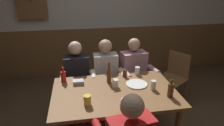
{
  "coord_description": "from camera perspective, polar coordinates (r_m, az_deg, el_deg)",
  "views": [
    {
      "loc": [
        -0.41,
        -2.09,
        2.05
      ],
      "look_at": [
        0.0,
        0.28,
        1.06
      ],
      "focal_mm": 33.02,
      "sensor_mm": 36.0,
      "label": 1
    }
  ],
  "objects": [
    {
      "name": "chair_empty_near_right",
      "position": [
        3.76,
        16.78,
        -3.52
      ],
      "size": [
        0.61,
        0.61,
        0.88
      ],
      "rotation": [
        0.0,
        0.0,
        -4.12
      ],
      "color": "brown",
      "rests_on": "ground_plane"
    },
    {
      "name": "bottle_1",
      "position": [
        2.5,
        15.92,
        -7.2
      ],
      "size": [
        0.07,
        0.07,
        0.22
      ],
      "color": "#593314",
      "rests_on": "dining_table"
    },
    {
      "name": "back_wall_wainscot",
      "position": [
        4.72,
        -4.3,
        3.44
      ],
      "size": [
        6.68,
        0.12,
        1.06
      ],
      "primitive_type": "cube",
      "color": "brown",
      "rests_on": "ground_plane"
    },
    {
      "name": "condiment_caddy",
      "position": [
        2.76,
        -9.32,
        -5.2
      ],
      "size": [
        0.14,
        0.1,
        0.05
      ],
      "primitive_type": "cube",
      "color": "#B2B7BC",
      "rests_on": "dining_table"
    },
    {
      "name": "pint_glass_4",
      "position": [
        2.91,
        3.58,
        -2.83
      ],
      "size": [
        0.06,
        0.06,
        0.11
      ],
      "primitive_type": "cylinder",
      "color": "#4C2D19",
      "rests_on": "dining_table"
    },
    {
      "name": "pint_glass_3",
      "position": [
        2.99,
        7.04,
        -2.13
      ],
      "size": [
        0.07,
        0.07,
        0.11
      ],
      "primitive_type": "cylinder",
      "color": "white",
      "rests_on": "dining_table"
    },
    {
      "name": "pint_glass_1",
      "position": [
        2.19,
        3.29,
        -11.4
      ],
      "size": [
        0.06,
        0.06,
        0.14
      ],
      "primitive_type": "cylinder",
      "color": "white",
      "rests_on": "dining_table"
    },
    {
      "name": "person_2",
      "position": [
        3.34,
        6.34,
        -2.39
      ],
      "size": [
        0.58,
        0.59,
        1.2
      ],
      "rotation": [
        0.0,
        0.0,
        3.31
      ],
      "color": "#B78493",
      "rests_on": "ground_plane"
    },
    {
      "name": "pint_glass_2",
      "position": [
        2.63,
        0.93,
        -5.62
      ],
      "size": [
        0.08,
        0.08,
        0.11
      ],
      "primitive_type": "cylinder",
      "color": "white",
      "rests_on": "dining_table"
    },
    {
      "name": "person_0",
      "position": [
        3.22,
        -9.59,
        -3.69
      ],
      "size": [
        0.53,
        0.54,
        1.2
      ],
      "rotation": [
        0.0,
        0.0,
        3.19
      ],
      "color": "black",
      "rests_on": "ground_plane"
    },
    {
      "name": "bottle_0",
      "position": [
        2.83,
        -13.32,
        -3.56
      ],
      "size": [
        0.07,
        0.07,
        0.21
      ],
      "color": "red",
      "rests_on": "dining_table"
    },
    {
      "name": "bottle_2",
      "position": [
        2.71,
        -0.82,
        -3.25
      ],
      "size": [
        0.06,
        0.06,
        0.29
      ],
      "color": "#593314",
      "rests_on": "dining_table"
    },
    {
      "name": "pint_glass_5",
      "position": [
        2.62,
        11.37,
        -6.03
      ],
      "size": [
        0.06,
        0.06,
        0.12
      ],
      "primitive_type": "cylinder",
      "color": "white",
      "rests_on": "dining_table"
    },
    {
      "name": "person_1",
      "position": [
        3.24,
        -1.6,
        -3.08
      ],
      "size": [
        0.51,
        0.5,
        1.2
      ],
      "rotation": [
        0.0,
        0.0,
        3.13
      ],
      "color": "silver",
      "rests_on": "ground_plane"
    },
    {
      "name": "plate_0",
      "position": [
        2.73,
        6.85,
        -5.82
      ],
      "size": [
        0.28,
        0.28,
        0.01
      ],
      "primitive_type": "cylinder",
      "color": "white",
      "rests_on": "dining_table"
    },
    {
      "name": "dining_table",
      "position": [
        2.62,
        0.72,
        -9.85
      ],
      "size": [
        1.52,
        0.98,
        0.77
      ],
      "color": "brown",
      "rests_on": "ground_plane"
    },
    {
      "name": "wall_dart_cabinet",
      "position": [
        4.42,
        -21.48,
        15.83
      ],
      "size": [
        0.56,
        0.15,
        0.7
      ],
      "color": "brown"
    },
    {
      "name": "pint_glass_0",
      "position": [
        2.29,
        -6.84,
        -10.21
      ],
      "size": [
        0.08,
        0.08,
        0.12
      ],
      "primitive_type": "cylinder",
      "color": "#E5C64C",
      "rests_on": "dining_table"
    }
  ]
}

